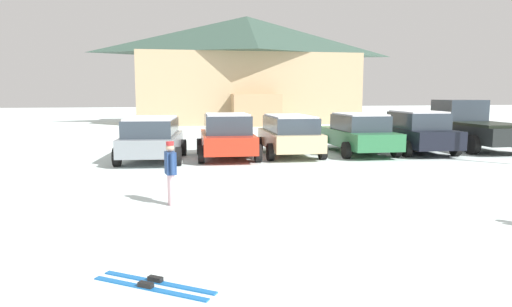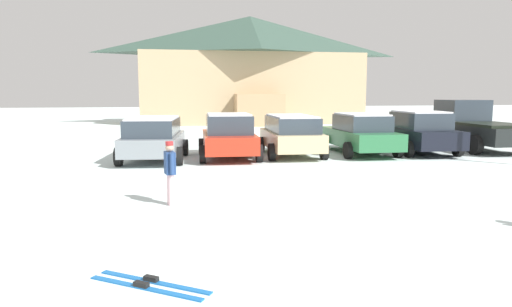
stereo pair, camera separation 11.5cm
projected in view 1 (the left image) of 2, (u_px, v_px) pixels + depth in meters
ground at (469, 300)px, 5.43m from camera, size 160.00×160.00×0.00m
ski_lodge at (247, 69)px, 38.05m from camera, size 18.46×9.45×8.76m
parked_grey_wagon at (152, 137)px, 16.57m from camera, size 2.62×4.30×1.59m
parked_red_sedan at (227, 136)px, 17.19m from camera, size 2.42×4.14×1.69m
parked_beige_suv at (289, 134)px, 17.89m from camera, size 2.36×4.22×1.60m
parked_green_coupe at (358, 133)px, 18.58m from camera, size 2.34×4.79×1.64m
parked_black_sedan at (415, 132)px, 18.94m from camera, size 2.51×4.74×1.73m
pickup_truck at (469, 126)px, 20.22m from camera, size 2.63×5.49×2.15m
skier_teen_in_navy_coat at (171, 169)px, 9.92m from camera, size 0.26×0.52×1.41m
pair_of_skis at (153, 285)px, 5.81m from camera, size 1.55×1.22×0.08m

